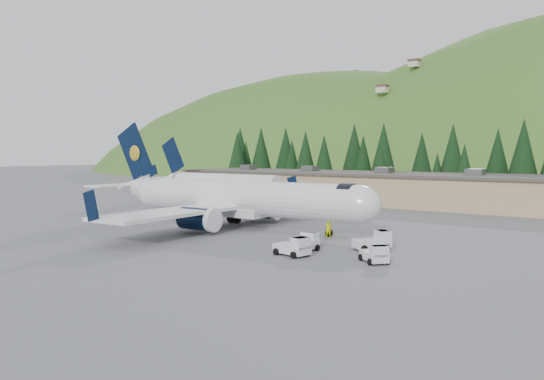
{
  "coord_description": "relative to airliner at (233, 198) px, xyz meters",
  "views": [
    {
      "loc": [
        38.75,
        -45.69,
        8.52
      ],
      "look_at": [
        0.0,
        6.0,
        4.0
      ],
      "focal_mm": 35.0,
      "sensor_mm": 36.0,
      "label": 1
    }
  ],
  "objects": [
    {
      "name": "ground",
      "position": [
        1.1,
        0.06,
        -3.32
      ],
      "size": [
        600.0,
        600.0,
        0.0
      ],
      "primitive_type": "plane",
      "color": "slate"
    },
    {
      "name": "airliner",
      "position": [
        0.0,
        0.0,
        0.0
      ],
      "size": [
        37.57,
        35.23,
        12.47
      ],
      "rotation": [
        0.0,
        0.0,
        0.06
      ],
      "color": "white",
      "rests_on": "ground"
    },
    {
      "name": "second_airliner",
      "position": [
        -23.83,
        22.06,
        0.0
      ],
      "size": [
        27.5,
        11.0,
        10.05
      ],
      "color": "white",
      "rests_on": "ground"
    },
    {
      "name": "baggage_tug_a",
      "position": [
        15.31,
        -9.82,
        -2.59
      ],
      "size": [
        3.31,
        2.31,
        1.65
      ],
      "rotation": [
        0.0,
        0.0,
        -0.18
      ],
      "color": "silver",
      "rests_on": "ground"
    },
    {
      "name": "baggage_tug_b",
      "position": [
        21.96,
        -8.4,
        -2.66
      ],
      "size": [
        3.02,
        2.88,
        1.49
      ],
      "rotation": [
        0.0,
        0.0,
        -0.71
      ],
      "color": "silver",
      "rests_on": "ground"
    },
    {
      "name": "baggage_tug_c",
      "position": [
        14.78,
        -7.33,
        -2.63
      ],
      "size": [
        1.82,
        2.95,
        1.56
      ],
      "rotation": [
        0.0,
        0.0,
        1.55
      ],
      "color": "silver",
      "rests_on": "ground"
    },
    {
      "name": "terminal_building",
      "position": [
        -3.91,
        38.06,
        -0.7
      ],
      "size": [
        71.0,
        17.0,
        6.1
      ],
      "color": "tan",
      "rests_on": "ground"
    },
    {
      "name": "baggage_tug_d",
      "position": [
        19.37,
        -3.2,
        -2.57
      ],
      "size": [
        3.22,
        3.46,
        1.69
      ],
      "rotation": [
        0.0,
        0.0,
        0.89
      ],
      "color": "silver",
      "rests_on": "ground"
    },
    {
      "name": "ramp_worker",
      "position": [
        12.64,
        0.12,
        -2.46
      ],
      "size": [
        0.75,
        0.7,
        1.73
      ],
      "primitive_type": "imported",
      "rotation": [
        0.0,
        0.0,
        3.76
      ],
      "color": "#CBDA00",
      "rests_on": "ground"
    },
    {
      "name": "tree_line",
      "position": [
        -8.64,
        61.75,
        4.44
      ],
      "size": [
        111.69,
        19.32,
        14.42
      ],
      "color": "black",
      "rests_on": "ground"
    }
  ]
}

